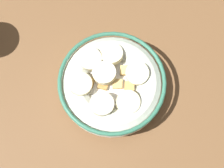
# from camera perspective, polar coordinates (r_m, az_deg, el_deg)

# --- Properties ---
(ground_plane) EXTENTS (1.25, 1.25, 0.02)m
(ground_plane) POSITION_cam_1_polar(r_m,az_deg,el_deg) (0.49, -0.00, -1.34)
(ground_plane) COLOR brown
(cereal_bowl) EXTENTS (0.16, 0.16, 0.06)m
(cereal_bowl) POSITION_cam_1_polar(r_m,az_deg,el_deg) (0.46, -0.05, -0.11)
(cereal_bowl) COLOR beige
(cereal_bowl) RESTS_ON ground_plane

